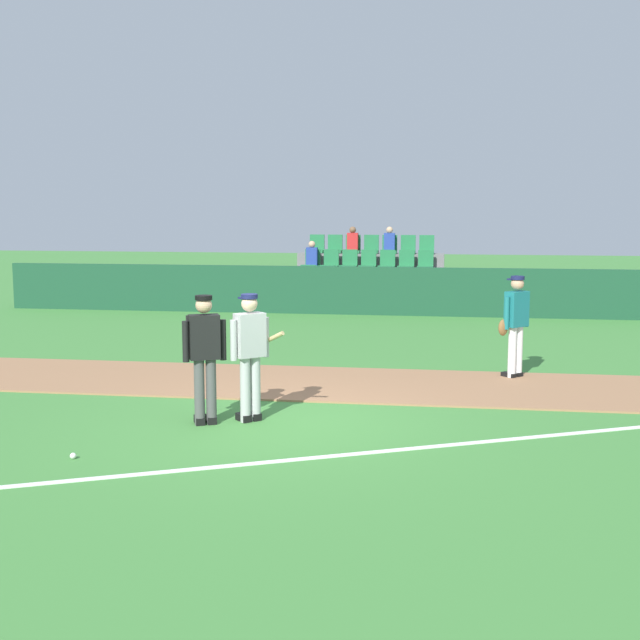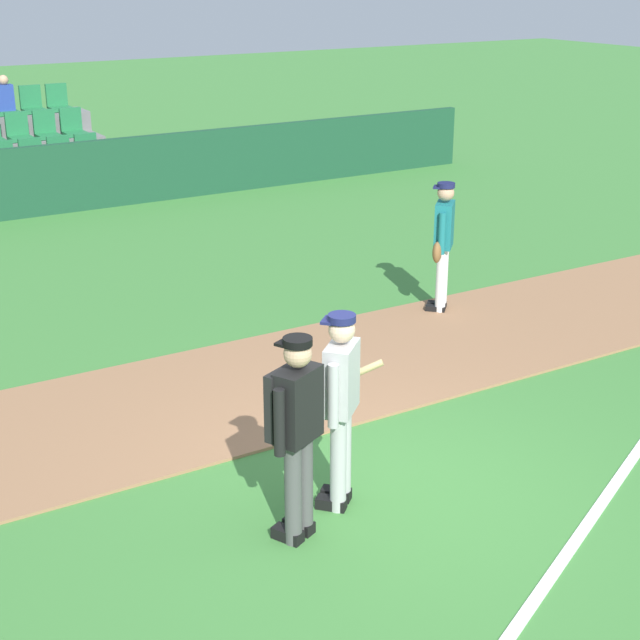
{
  "view_description": "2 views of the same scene",
  "coord_description": "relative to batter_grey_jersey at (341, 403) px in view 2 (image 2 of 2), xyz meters",
  "views": [
    {
      "loc": [
        2.27,
        -11.14,
        2.96
      ],
      "look_at": [
        0.37,
        1.45,
        1.22
      ],
      "focal_mm": 47.66,
      "sensor_mm": 36.0,
      "label": 1
    },
    {
      "loc": [
        -4.3,
        -6.18,
        4.42
      ],
      "look_at": [
        0.54,
        1.81,
        0.96
      ],
      "focal_mm": 54.15,
      "sensor_mm": 36.0,
      "label": 2
    }
  ],
  "objects": [
    {
      "name": "runner_teal_jersey",
      "position": [
        3.8,
        3.48,
        -0.01
      ],
      "size": [
        0.56,
        0.5,
        1.76
      ],
      "color": "white",
      "rests_on": "ground"
    },
    {
      "name": "ground_plane",
      "position": [
        0.37,
        0.02,
        -0.97
      ],
      "size": [
        80.0,
        80.0,
        0.0
      ],
      "primitive_type": "plane",
      "color": "#42843A"
    },
    {
      "name": "infield_dirt_path",
      "position": [
        0.37,
        2.54,
        -0.95
      ],
      "size": [
        28.0,
        2.69,
        0.03
      ],
      "primitive_type": "cube",
      "color": "#9E704C",
      "rests_on": "ground"
    },
    {
      "name": "umpire_home_plate",
      "position": [
        -0.57,
        -0.25,
        0.03
      ],
      "size": [
        0.54,
        0.43,
        1.76
      ],
      "color": "#4C4C4C",
      "rests_on": "ground"
    },
    {
      "name": "dugout_fence",
      "position": [
        0.37,
        11.53,
        -0.32
      ],
      "size": [
        20.0,
        0.16,
        1.29
      ],
      "primitive_type": "cube",
      "color": "#19472D",
      "rests_on": "ground"
    },
    {
      "name": "batter_grey_jersey",
      "position": [
        0.0,
        0.0,
        0.0
      ],
      "size": [
        0.72,
        0.69,
        1.76
      ],
      "color": "#B2B2B2",
      "rests_on": "ground"
    }
  ]
}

